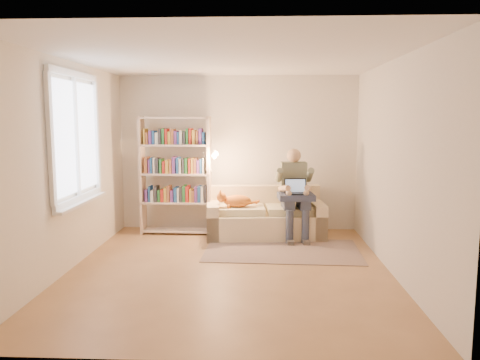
{
  "coord_description": "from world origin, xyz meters",
  "views": [
    {
      "loc": [
        0.39,
        -5.67,
        1.88
      ],
      "look_at": [
        0.09,
        1.0,
        1.01
      ],
      "focal_mm": 35.0,
      "sensor_mm": 36.0,
      "label": 1
    }
  ],
  "objects_px": {
    "laptop": "(296,190)",
    "bookshelf": "(176,169)",
    "sofa": "(265,218)",
    "cat": "(237,200)",
    "person": "(295,189)"
  },
  "relations": [
    {
      "from": "bookshelf",
      "to": "person",
      "type": "bearing_deg",
      "value": -5.12
    },
    {
      "from": "cat",
      "to": "laptop",
      "type": "xyz_separation_m",
      "value": [
        0.91,
        -0.09,
        0.19
      ]
    },
    {
      "from": "bookshelf",
      "to": "sofa",
      "type": "bearing_deg",
      "value": -2.79
    },
    {
      "from": "cat",
      "to": "laptop",
      "type": "height_order",
      "value": "laptop"
    },
    {
      "from": "laptop",
      "to": "bookshelf",
      "type": "bearing_deg",
      "value": 165.41
    },
    {
      "from": "laptop",
      "to": "bookshelf",
      "type": "xyz_separation_m",
      "value": [
        -1.93,
        0.34,
        0.27
      ]
    },
    {
      "from": "laptop",
      "to": "sofa",
      "type": "bearing_deg",
      "value": 148.27
    },
    {
      "from": "person",
      "to": "cat",
      "type": "height_order",
      "value": "person"
    },
    {
      "from": "person",
      "to": "bookshelf",
      "type": "height_order",
      "value": "bookshelf"
    },
    {
      "from": "person",
      "to": "bookshelf",
      "type": "bearing_deg",
      "value": 169.25
    },
    {
      "from": "cat",
      "to": "bookshelf",
      "type": "distance_m",
      "value": 1.15
    },
    {
      "from": "sofa",
      "to": "bookshelf",
      "type": "height_order",
      "value": "bookshelf"
    },
    {
      "from": "laptop",
      "to": "bookshelf",
      "type": "relative_size",
      "value": 0.19
    },
    {
      "from": "cat",
      "to": "sofa",
      "type": "bearing_deg",
      "value": 14.74
    },
    {
      "from": "sofa",
      "to": "bookshelf",
      "type": "xyz_separation_m",
      "value": [
        -1.46,
        0.1,
        0.78
      ]
    }
  ]
}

